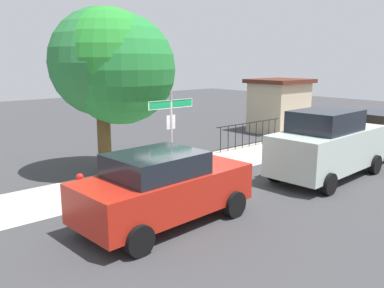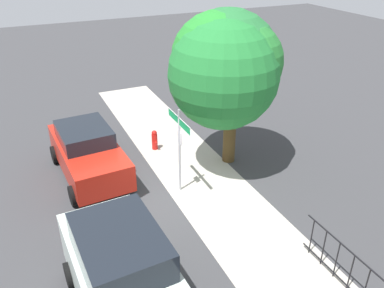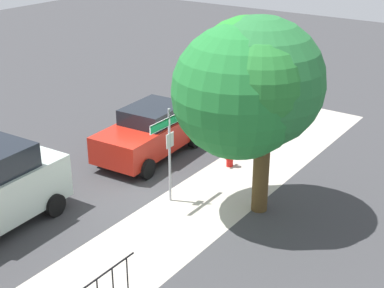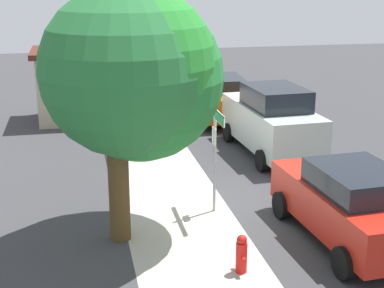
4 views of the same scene
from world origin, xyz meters
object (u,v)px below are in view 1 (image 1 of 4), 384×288
at_px(car_orange, 379,132).
at_px(utility_shed, 279,105).
at_px(car_red, 163,187).
at_px(street_sign, 171,120).
at_px(car_silver, 328,145).
at_px(fire_hydrant, 80,188).
at_px(shade_tree, 111,63).

xyz_separation_m(car_orange, utility_shed, (1.03, 5.78, 0.53)).
height_order(car_orange, utility_shed, utility_shed).
bearing_deg(car_red, car_orange, -3.12).
height_order(street_sign, car_silver, street_sign).
xyz_separation_m(car_silver, fire_hydrant, (-6.96, 3.08, -0.70)).
bearing_deg(shade_tree, car_silver, -45.03).
relative_size(shade_tree, car_silver, 1.15).
xyz_separation_m(shade_tree, car_orange, (9.58, -4.36, -2.74)).
relative_size(shade_tree, car_orange, 1.13).
distance_m(car_orange, fire_hydrant, 11.97).
height_order(car_red, fire_hydrant, car_red).
bearing_deg(street_sign, utility_shed, 19.17).
bearing_deg(street_sign, fire_hydrant, 176.12).
distance_m(street_sign, car_red, 3.41).
bearing_deg(shade_tree, street_sign, -67.26).
bearing_deg(fire_hydrant, street_sign, -3.88).
bearing_deg(fire_hydrant, car_red, -73.11).
bearing_deg(car_orange, car_silver, -169.58).
relative_size(car_red, utility_shed, 1.45).
bearing_deg(street_sign, car_orange, -15.21).
bearing_deg(car_orange, shade_tree, 159.91).
relative_size(street_sign, car_red, 0.65).
distance_m(shade_tree, car_orange, 10.88).
distance_m(car_red, utility_shed, 13.27).
relative_size(street_sign, car_silver, 0.60).
height_order(utility_shed, fire_hydrant, utility_shed).
distance_m(car_orange, utility_shed, 5.89).
height_order(street_sign, utility_shed, street_sign).
bearing_deg(car_red, street_sign, 45.26).
distance_m(street_sign, utility_shed, 10.36).
relative_size(utility_shed, fire_hydrant, 3.79).
bearing_deg(shade_tree, utility_shed, 7.61).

